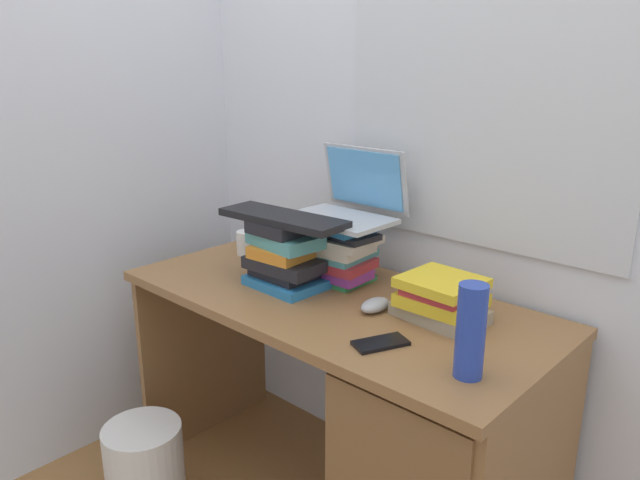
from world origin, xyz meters
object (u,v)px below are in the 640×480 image
object	(u,v)px
cell_phone	(381,343)
wastebasket	(145,470)
desk	(416,442)
mug	(247,243)
book_stack_tall	(338,250)
water_bottle	(471,331)
book_stack_side	(441,299)
book_stack_keyboard_riser	(284,256)
laptop	(350,202)
keyboard	(283,218)
computer_mouse	(376,305)

from	to	relation	value
cell_phone	wastebasket	world-z (taller)	cell_phone
desk	mug	xyz separation A→B (m)	(-0.83, 0.12, 0.38)
book_stack_tall	water_bottle	xyz separation A→B (m)	(0.62, -0.26, 0.01)
water_bottle	book_stack_side	bearing A→B (deg)	133.16
book_stack_side	mug	distance (m)	0.82
book_stack_keyboard_riser	wastebasket	bearing A→B (deg)	-121.16
wastebasket	book_stack_keyboard_riser	bearing A→B (deg)	58.84
laptop	book_stack_keyboard_riser	bearing A→B (deg)	-114.78
water_bottle	cell_phone	world-z (taller)	water_bottle
water_bottle	cell_phone	bearing A→B (deg)	-177.61
keyboard	water_bottle	xyz separation A→B (m)	(0.71, -0.11, -0.11)
laptop	water_bottle	world-z (taller)	laptop
desk	laptop	world-z (taller)	laptop
book_stack_side	mug	size ratio (longest dim) A/B	2.24
computer_mouse	cell_phone	size ratio (longest dim) A/B	0.76
keyboard	mug	size ratio (longest dim) A/B	3.80
book_stack_tall	water_bottle	bearing A→B (deg)	-23.02
mug	water_bottle	bearing A→B (deg)	-13.24
keyboard	water_bottle	bearing A→B (deg)	-12.47
book_stack_tall	book_stack_keyboard_riser	size ratio (longest dim) A/B	1.05
keyboard	wastebasket	distance (m)	0.92
desk	keyboard	xyz separation A→B (m)	(-0.50, -0.02, 0.55)
desk	wastebasket	size ratio (longest dim) A/B	4.28
laptop	desk	bearing A→B (deg)	-24.83
book_stack_side	wastebasket	world-z (taller)	book_stack_side
book_stack_side	mug	world-z (taller)	book_stack_side
desk	book_stack_tall	distance (m)	0.61
book_stack_tall	keyboard	distance (m)	0.21
keyboard	cell_phone	xyz separation A→B (m)	(0.47, -0.12, -0.21)
laptop	wastebasket	size ratio (longest dim) A/B	1.03
book_stack_side	wastebasket	distance (m)	1.10
desk	mug	bearing A→B (deg)	171.85
book_stack_side	cell_phone	size ratio (longest dim) A/B	1.82
book_stack_tall	mug	xyz separation A→B (m)	(-0.42, -0.02, -0.06)
book_stack_tall	computer_mouse	bearing A→B (deg)	-24.56
desk	computer_mouse	xyz separation A→B (m)	(-0.17, 0.03, 0.35)
computer_mouse	water_bottle	xyz separation A→B (m)	(0.38, -0.15, 0.09)
desk	book_stack_keyboard_riser	bearing A→B (deg)	-178.54
desk	cell_phone	distance (m)	0.36
computer_mouse	cell_phone	world-z (taller)	computer_mouse
laptop	keyboard	bearing A→B (deg)	-114.83
laptop	keyboard	size ratio (longest dim) A/B	0.76
book_stack_keyboard_riser	computer_mouse	distance (m)	0.34
water_bottle	cell_phone	distance (m)	0.26
keyboard	book_stack_keyboard_riser	bearing A→B (deg)	57.80
book_stack_tall	water_bottle	size ratio (longest dim) A/B	1.18
book_stack_side	wastebasket	bearing A→B (deg)	-144.88
book_stack_keyboard_riser	book_stack_side	size ratio (longest dim) A/B	0.98
book_stack_tall	book_stack_keyboard_riser	world-z (taller)	book_stack_keyboard_riser
book_stack_keyboard_riser	keyboard	bearing A→B (deg)	-118.54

